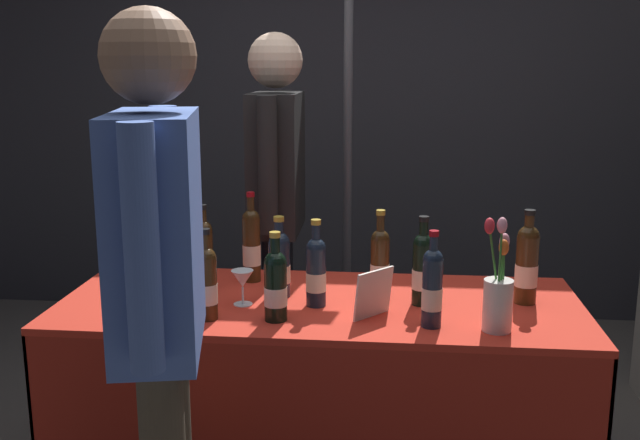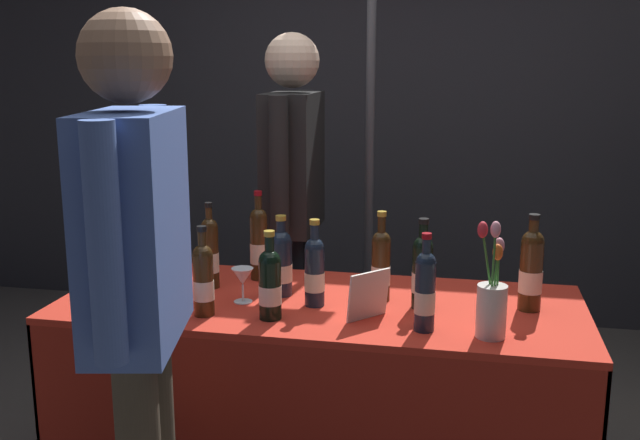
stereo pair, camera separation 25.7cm
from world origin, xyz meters
The scene contains 18 objects.
back_partition centered at (0.00, 2.12, 1.49)m, with size 6.81×0.12×2.98m, color #2D2D33.
tasting_table centered at (0.00, 0.00, 0.53)m, with size 1.88×0.75×0.76m.
featured_wine_bottle centered at (-0.44, 0.07, 0.90)m, with size 0.07×0.07×0.33m.
display_bottle_0 centered at (0.36, 0.00, 0.90)m, with size 0.07×0.07×0.32m.
display_bottle_1 centered at (0.73, 0.05, 0.91)m, with size 0.08×0.08×0.34m.
display_bottle_2 centered at (-0.01, -0.05, 0.89)m, with size 0.07×0.07×0.31m.
display_bottle_3 centered at (-0.15, 0.04, 0.89)m, with size 0.08×0.08×0.30m.
display_bottle_4 centered at (-0.36, -0.23, 0.90)m, with size 0.07×0.07×0.31m.
display_bottle_5 centered at (-0.13, -0.21, 0.89)m, with size 0.08×0.08×0.30m.
display_bottle_6 centered at (0.39, -0.22, 0.90)m, with size 0.07×0.07×0.32m.
display_bottle_7 centered at (0.21, 0.05, 0.90)m, with size 0.07×0.07×0.33m.
display_bottle_8 centered at (-0.29, 0.22, 0.91)m, with size 0.07×0.07×0.36m.
wine_glass_near_vendor centered at (-0.27, -0.07, 0.86)m, with size 0.08×0.08×0.13m.
flower_vase centered at (0.60, -0.24, 0.88)m, with size 0.10×0.09×0.37m.
brochure_stand centered at (0.20, -0.15, 0.85)m, with size 0.17×0.01×0.17m, color silver.
vendor_presenter centered at (-0.26, 0.67, 1.05)m, with size 0.24×0.61×1.74m.
taster_foreground_right centered at (-0.35, -0.72, 1.06)m, with size 0.30×0.62×1.75m.
booth_signpost centered at (0.03, 1.07, 1.38)m, with size 0.48×0.04×2.35m.
Camera 1 is at (0.25, -2.50, 1.62)m, focal length 40.95 mm.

